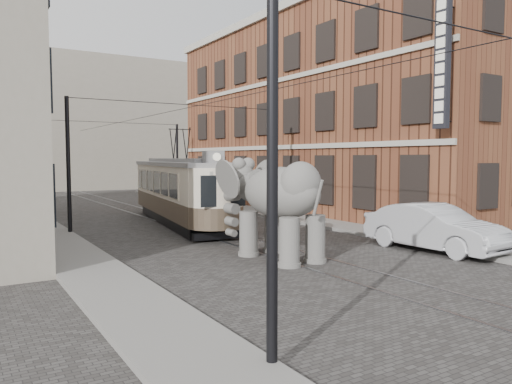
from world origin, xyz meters
TOP-DOWN VIEW (x-y plane):
  - ground at (0.00, 0.00)m, footprint 120.00×120.00m
  - tram_rails at (0.00, 0.00)m, footprint 1.54×80.00m
  - sidewalk_right at (6.00, 0.00)m, footprint 2.00×60.00m
  - sidewalk_left at (-6.50, 0.00)m, footprint 2.00×60.00m
  - brick_building at (11.00, 9.00)m, footprint 8.00×26.00m
  - distant_block at (0.00, 40.00)m, footprint 28.00×10.00m
  - catenary at (-0.20, 5.00)m, footprint 11.00×30.20m
  - tram at (0.02, 7.07)m, footprint 4.31×12.48m
  - elephant at (-0.61, -2.96)m, footprint 3.54×5.81m
  - parked_car at (4.90, -4.68)m, footprint 2.08×5.25m

SIDE VIEW (x-z plane):
  - ground at x=0.00m, z-range 0.00..0.00m
  - tram_rails at x=0.00m, z-range 0.00..0.02m
  - sidewalk_right at x=6.00m, z-range 0.00..0.15m
  - sidewalk_left at x=-6.50m, z-range 0.00..0.15m
  - parked_car at x=4.90m, z-range 0.00..1.70m
  - elephant at x=-0.61m, z-range 0.00..3.41m
  - tram at x=0.02m, z-range 0.00..4.86m
  - catenary at x=-0.20m, z-range 0.00..6.00m
  - brick_building at x=11.00m, z-range 0.00..12.00m
  - distant_block at x=0.00m, z-range 0.00..14.00m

